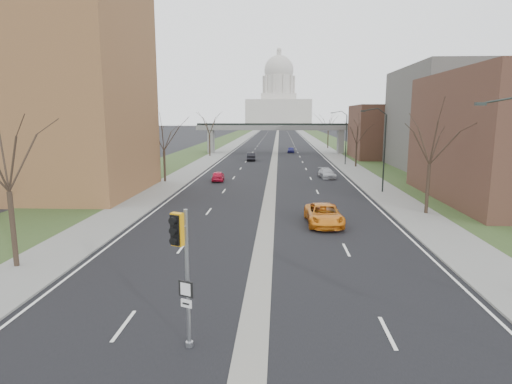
# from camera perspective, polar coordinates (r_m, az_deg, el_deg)

# --- Properties ---
(ground) EXTENTS (700.00, 700.00, 0.00)m
(ground) POSITION_cam_1_polar(r_m,az_deg,el_deg) (15.26, -0.82, -21.39)
(ground) COLOR black
(ground) RESTS_ON ground
(road_surface) EXTENTS (20.00, 600.00, 0.01)m
(road_surface) POSITION_cam_1_polar(r_m,az_deg,el_deg) (163.18, 2.82, 7.28)
(road_surface) COLOR black
(road_surface) RESTS_ON ground
(median_strip) EXTENTS (1.20, 600.00, 0.02)m
(median_strip) POSITION_cam_1_polar(r_m,az_deg,el_deg) (163.18, 2.82, 7.28)
(median_strip) COLOR gray
(median_strip) RESTS_ON ground
(sidewalk_right) EXTENTS (4.00, 600.00, 0.12)m
(sidewalk_right) POSITION_cam_1_polar(r_m,az_deg,el_deg) (163.55, 7.06, 7.24)
(sidewalk_right) COLOR gray
(sidewalk_right) RESTS_ON ground
(sidewalk_left) EXTENTS (4.00, 600.00, 0.12)m
(sidewalk_left) POSITION_cam_1_polar(r_m,az_deg,el_deg) (163.68, -1.42, 7.32)
(sidewalk_left) COLOR gray
(sidewalk_left) RESTS_ON ground
(grass_verge_right) EXTENTS (8.00, 600.00, 0.10)m
(grass_verge_right) POSITION_cam_1_polar(r_m,az_deg,el_deg) (164.06, 9.17, 7.20)
(grass_verge_right) COLOR #2A3D1C
(grass_verge_right) RESTS_ON ground
(grass_verge_left) EXTENTS (8.00, 600.00, 0.10)m
(grass_verge_left) POSITION_cam_1_polar(r_m,az_deg,el_deg) (164.26, -3.52, 7.31)
(grass_verge_left) COLOR #2A3D1C
(grass_verge_left) RESTS_ON ground
(apartment_building) EXTENTS (25.00, 16.00, 22.00)m
(apartment_building) POSITION_cam_1_polar(r_m,az_deg,el_deg) (50.80, -29.61, 12.23)
(apartment_building) COLOR brown
(apartment_building) RESTS_ON ground
(commercial_block_mid) EXTENTS (18.00, 22.00, 15.00)m
(commercial_block_mid) POSITION_cam_1_polar(r_m,az_deg,el_deg) (70.40, 26.07, 8.70)
(commercial_block_mid) COLOR #54524D
(commercial_block_mid) RESTS_ON ground
(commercial_block_far) EXTENTS (14.00, 14.00, 10.00)m
(commercial_block_far) POSITION_cam_1_polar(r_m,az_deg,el_deg) (85.67, 17.53, 7.64)
(commercial_block_far) COLOR #543427
(commercial_block_far) RESTS_ON ground
(pedestrian_bridge) EXTENTS (34.00, 3.00, 6.45)m
(pedestrian_bridge) POSITION_cam_1_polar(r_m,az_deg,el_deg) (93.04, 2.59, 8.16)
(pedestrian_bridge) COLOR slate
(pedestrian_bridge) RESTS_ON ground
(capitol) EXTENTS (48.00, 42.00, 55.75)m
(capitol) POSITION_cam_1_polar(r_m,az_deg,el_deg) (333.15, 3.03, 11.91)
(capitol) COLOR beige
(capitol) RESTS_ON ground
(streetlight_mid) EXTENTS (2.61, 0.20, 8.70)m
(streetlight_mid) POSITION_cam_1_polar(r_m,az_deg,el_deg) (46.11, 15.92, 8.45)
(streetlight_mid) COLOR black
(streetlight_mid) RESTS_ON sidewalk_right
(streetlight_far) EXTENTS (2.61, 0.20, 8.70)m
(streetlight_far) POSITION_cam_1_polar(r_m,az_deg,el_deg) (71.70, 11.35, 9.09)
(streetlight_far) COLOR black
(streetlight_far) RESTS_ON sidewalk_right
(tree_left_a) EXTENTS (7.20, 7.20, 9.40)m
(tree_left_a) POSITION_cam_1_polar(r_m,az_deg,el_deg) (25.21, -30.54, 5.67)
(tree_left_a) COLOR #382B21
(tree_left_a) RESTS_ON sidewalk_left
(tree_left_b) EXTENTS (6.75, 6.75, 8.81)m
(tree_left_b) POSITION_cam_1_polar(r_m,az_deg,el_deg) (52.87, -12.25, 7.98)
(tree_left_b) COLOR #382B21
(tree_left_b) RESTS_ON sidewalk_left
(tree_left_c) EXTENTS (7.65, 7.65, 9.99)m
(tree_left_c) POSITION_cam_1_polar(r_m,az_deg,el_deg) (86.12, -6.26, 9.42)
(tree_left_c) COLOR #382B21
(tree_left_c) RESTS_ON sidewalk_left
(tree_right_a) EXTENTS (7.20, 7.20, 9.40)m
(tree_right_a) POSITION_cam_1_polar(r_m,az_deg,el_deg) (37.03, 22.36, 7.28)
(tree_right_a) COLOR #382B21
(tree_right_a) RESTS_ON sidewalk_right
(tree_right_b) EXTENTS (6.30, 6.30, 8.22)m
(tree_right_b) POSITION_cam_1_polar(r_m,az_deg,el_deg) (69.08, 13.33, 8.04)
(tree_right_b) COLOR #382B21
(tree_right_b) RESTS_ON sidewalk_right
(tree_right_c) EXTENTS (7.65, 7.65, 9.99)m
(tree_right_c) POSITION_cam_1_polar(r_m,az_deg,el_deg) (108.66, 9.64, 9.46)
(tree_right_c) COLOR #382B21
(tree_right_c) RESTS_ON sidewalk_right
(signal_pole_median) EXTENTS (0.71, 0.82, 4.93)m
(signal_pole_median) POSITION_cam_1_polar(r_m,az_deg,el_deg) (14.49, -9.86, -8.28)
(signal_pole_median) COLOR gray
(signal_pole_median) RESTS_ON ground
(car_left_near) EXTENTS (1.76, 3.77, 1.25)m
(car_left_near) POSITION_cam_1_polar(r_m,az_deg,el_deg) (53.36, -5.09, 2.14)
(car_left_near) COLOR red
(car_left_near) RESTS_ON ground
(car_left_far) EXTENTS (1.80, 4.43, 1.43)m
(car_left_far) POSITION_cam_1_polar(r_m,az_deg,el_deg) (77.84, -0.67, 4.74)
(car_left_far) COLOR black
(car_left_far) RESTS_ON ground
(car_right_near) EXTENTS (2.71, 5.52, 1.51)m
(car_right_near) POSITION_cam_1_polar(r_m,az_deg,el_deg) (32.17, 9.03, -2.99)
(car_right_near) COLOR orange
(car_right_near) RESTS_ON ground
(car_right_mid) EXTENTS (2.27, 4.44, 1.24)m
(car_right_mid) POSITION_cam_1_polar(r_m,az_deg,el_deg) (56.44, 9.42, 2.47)
(car_right_mid) COLOR #A8A9AF
(car_right_mid) RESTS_ON ground
(car_right_far) EXTENTS (1.62, 3.76, 1.27)m
(car_right_far) POSITION_cam_1_polar(r_m,az_deg,el_deg) (95.27, 4.68, 5.64)
(car_right_far) COLOR navy
(car_right_far) RESTS_ON ground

